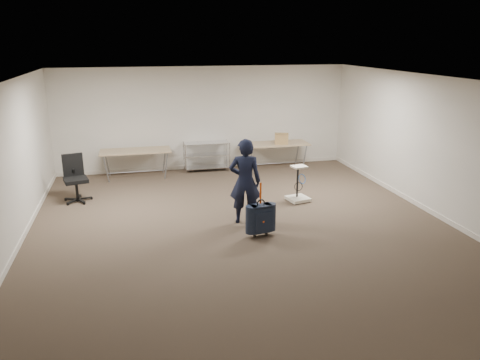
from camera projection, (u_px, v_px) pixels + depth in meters
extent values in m
plane|color=#403427|center=(242.00, 227.00, 9.03)|extent=(9.00, 9.00, 0.00)
plane|color=silver|center=(204.00, 118.00, 12.82)|extent=(8.00, 0.00, 8.00)
plane|color=silver|center=(352.00, 268.00, 4.43)|extent=(8.00, 0.00, 8.00)
plane|color=silver|center=(8.00, 170.00, 7.76)|extent=(0.00, 9.00, 9.00)
plane|color=silver|center=(433.00, 146.00, 9.50)|extent=(0.00, 9.00, 9.00)
plane|color=silver|center=(242.00, 80.00, 8.22)|extent=(8.00, 8.00, 0.00)
cube|color=silver|center=(205.00, 166.00, 13.20)|extent=(8.00, 0.02, 0.10)
cube|color=silver|center=(20.00, 244.00, 8.15)|extent=(0.02, 9.00, 0.10)
cube|color=silver|center=(425.00, 208.00, 9.88)|extent=(0.02, 9.00, 0.10)
cube|color=#A08462|center=(135.00, 151.00, 12.09)|extent=(1.80, 0.75, 0.03)
cylinder|color=gray|center=(137.00, 172.00, 12.26)|extent=(1.50, 0.02, 0.02)
cylinder|color=gray|center=(106.00, 169.00, 11.76)|extent=(0.13, 0.04, 0.69)
cylinder|color=gray|center=(166.00, 166.00, 12.08)|extent=(0.13, 0.04, 0.69)
cylinder|color=gray|center=(107.00, 163.00, 12.32)|extent=(0.13, 0.04, 0.69)
cylinder|color=gray|center=(164.00, 160.00, 12.64)|extent=(0.13, 0.04, 0.69)
cube|color=#A08462|center=(276.00, 144.00, 12.92)|extent=(1.80, 0.75, 0.03)
cylinder|color=gray|center=(275.00, 163.00, 13.08)|extent=(1.50, 0.02, 0.02)
cylinder|color=gray|center=(252.00, 161.00, 12.58)|extent=(0.13, 0.04, 0.69)
cylinder|color=gray|center=(305.00, 158.00, 12.91)|extent=(0.13, 0.04, 0.69)
cylinder|color=gray|center=(247.00, 156.00, 13.14)|extent=(0.13, 0.04, 0.69)
cylinder|color=gray|center=(297.00, 153.00, 13.47)|extent=(0.13, 0.04, 0.69)
cylinder|color=silver|center=(186.00, 160.00, 12.49)|extent=(0.02, 0.02, 0.80)
cylinder|color=silver|center=(230.00, 157.00, 12.75)|extent=(0.02, 0.02, 0.80)
cylinder|color=silver|center=(184.00, 156.00, 12.91)|extent=(0.02, 0.02, 0.80)
cylinder|color=silver|center=(226.00, 153.00, 13.17)|extent=(0.02, 0.02, 0.80)
cube|color=silver|center=(207.00, 167.00, 12.92)|extent=(1.20, 0.45, 0.02)
cube|color=silver|center=(207.00, 155.00, 12.82)|extent=(1.20, 0.45, 0.02)
cube|color=silver|center=(206.00, 143.00, 12.72)|extent=(1.20, 0.45, 0.01)
imported|color=black|center=(245.00, 181.00, 9.03)|extent=(0.70, 0.55, 1.69)
cube|color=black|center=(261.00, 218.00, 8.51)|extent=(0.41, 0.27, 0.51)
cube|color=black|center=(260.00, 232.00, 8.61)|extent=(0.36, 0.20, 0.03)
cylinder|color=black|center=(255.00, 235.00, 8.56)|extent=(0.04, 0.07, 0.07)
cylinder|color=black|center=(266.00, 233.00, 8.65)|extent=(0.04, 0.07, 0.07)
torus|color=black|center=(261.00, 203.00, 8.43)|extent=(0.16, 0.05, 0.16)
cube|color=#FF4F0D|center=(261.00, 193.00, 8.39)|extent=(0.04, 0.01, 0.40)
cylinder|color=black|center=(78.00, 199.00, 10.46)|extent=(0.63, 0.63, 0.10)
cylinder|color=black|center=(77.00, 190.00, 10.40)|extent=(0.06, 0.06, 0.42)
cube|color=black|center=(76.00, 180.00, 10.33)|extent=(0.59, 0.59, 0.08)
cube|color=black|center=(73.00, 165.00, 10.45)|extent=(0.45, 0.17, 0.51)
cube|color=beige|center=(298.00, 199.00, 10.48)|extent=(0.53, 0.53, 0.07)
cylinder|color=black|center=(293.00, 203.00, 10.29)|extent=(0.05, 0.05, 0.04)
cylinder|color=black|center=(298.00, 182.00, 10.41)|extent=(0.04, 0.04, 0.71)
cube|color=beige|center=(299.00, 167.00, 10.26)|extent=(0.36, 0.32, 0.04)
torus|color=blue|center=(302.00, 179.00, 10.28)|extent=(0.24, 0.14, 0.22)
cube|color=olive|center=(281.00, 139.00, 12.83)|extent=(0.43, 0.37, 0.28)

